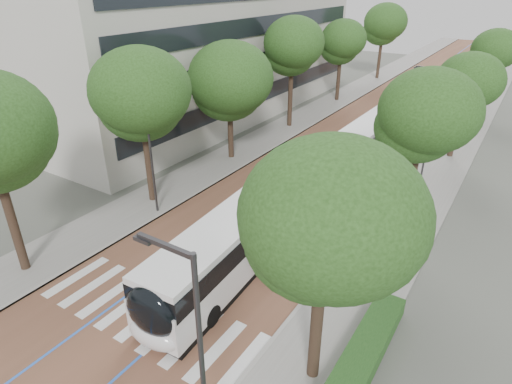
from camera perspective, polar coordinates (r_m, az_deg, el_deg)
ground at (r=19.91m, az=-16.62°, el=-16.88°), size 160.00×160.00×0.00m
road at (r=51.82m, az=18.45°, el=10.39°), size 11.00×140.00×0.02m
sidewalk_left at (r=54.04m, az=10.70°, el=11.96°), size 4.00×140.00×0.12m
sidewalk_right at (r=50.60m, az=26.65°, el=8.61°), size 4.00×140.00×0.12m
kerb_left at (r=53.38m, az=12.61°, el=11.61°), size 0.20×140.00×0.14m
kerb_right at (r=50.80m, az=24.55°, el=9.10°), size 0.20×140.00×0.14m
zebra_crossing at (r=20.23m, az=-14.08°, el=-15.56°), size 10.55×3.60×0.01m
lane_line_left at (r=52.21m, az=16.75°, el=10.75°), size 0.12×126.00×0.01m
lane_line_right at (r=51.47m, az=20.17°, el=10.03°), size 0.12×126.00×0.01m
office_building at (r=48.69m, az=-8.42°, el=18.90°), size 18.11×40.00×14.00m
streetlight_near at (r=11.54m, az=-7.98°, el=-21.38°), size 1.82×0.20×8.00m
streetlight_far at (r=32.23m, az=22.15°, el=9.35°), size 1.82×0.20×8.00m
lamp_post_left at (r=26.24m, az=-13.88°, el=5.25°), size 0.14×0.14×8.00m
trees_left at (r=38.30m, az=1.59°, el=16.80°), size 6.49×60.90×9.83m
trees_right at (r=29.18m, az=23.60°, el=10.47°), size 5.69×47.28×8.94m
lead_bus at (r=22.99m, az=0.22°, el=-4.02°), size 3.63×18.51×3.20m
bus_queued_0 at (r=35.98m, az=14.88°, el=6.72°), size 2.68×12.43×3.20m
bus_queued_1 at (r=48.43m, az=19.66°, el=11.12°), size 3.22×12.52×3.20m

